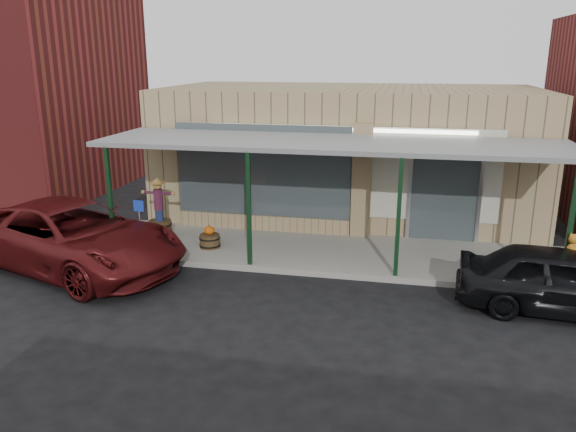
% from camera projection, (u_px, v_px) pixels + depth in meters
% --- Properties ---
extents(ground, '(120.00, 120.00, 0.00)m').
position_uv_depth(ground, '(305.00, 313.00, 11.78)').
color(ground, black).
rests_on(ground, ground).
extents(sidewalk, '(40.00, 3.20, 0.15)m').
position_uv_depth(sidewalk, '(329.00, 253.00, 15.14)').
color(sidewalk, gray).
rests_on(sidewalk, ground).
extents(storefront, '(12.00, 6.25, 4.20)m').
position_uv_depth(storefront, '(349.00, 151.00, 18.88)').
color(storefront, '#96855C').
rests_on(storefront, ground).
extents(awning, '(12.00, 3.00, 3.04)m').
position_uv_depth(awning, '(331.00, 145.00, 14.30)').
color(awning, slate).
rests_on(awning, ground).
extents(block_buildings_near, '(61.00, 8.00, 8.00)m').
position_uv_depth(block_buildings_near, '(412.00, 99.00, 18.99)').
color(block_buildings_near, maroon).
rests_on(block_buildings_near, ground).
extents(barrel_scarecrow, '(1.04, 0.76, 1.71)m').
position_uv_depth(barrel_scarecrow, '(159.00, 216.00, 16.24)').
color(barrel_scarecrow, brown).
rests_on(barrel_scarecrow, sidewalk).
extents(barrel_pumpkin, '(0.68, 0.68, 0.65)m').
position_uv_depth(barrel_pumpkin, '(210.00, 239.00, 15.28)').
color(barrel_pumpkin, brown).
rests_on(barrel_pumpkin, sidewalk).
extents(handicap_sign, '(0.30, 0.05, 1.43)m').
position_uv_depth(handicap_sign, '(140.00, 219.00, 14.70)').
color(handicap_sign, gray).
rests_on(handicap_sign, sidewalk).
extents(parked_sedan, '(4.32, 2.07, 1.52)m').
position_uv_depth(parked_sedan, '(562.00, 281.00, 11.63)').
color(parked_sedan, black).
rests_on(parked_sedan, ground).
extents(car_maroon, '(6.67, 4.58, 1.69)m').
position_uv_depth(car_maroon, '(72.00, 236.00, 14.02)').
color(car_maroon, '#561113').
rests_on(car_maroon, ground).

